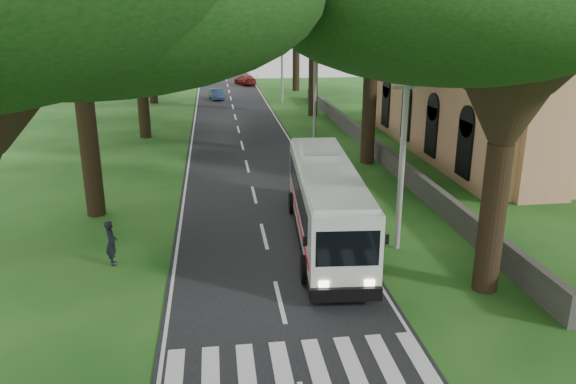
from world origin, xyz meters
TOP-DOWN VIEW (x-y plane):
  - ground at (0.00, 0.00)m, footprint 140.00×140.00m
  - road at (0.00, 25.00)m, footprint 8.00×120.00m
  - crosswalk at (0.00, -2.00)m, footprint 8.00×3.00m
  - property_wall at (9.00, 24.00)m, footprint 0.35×50.00m
  - church at (17.86, 21.55)m, footprint 14.00×24.00m
  - pole_near at (5.50, 6.00)m, footprint 1.60×0.24m
  - pole_mid at (5.50, 26.00)m, footprint 1.60×0.24m
  - pole_far at (5.50, 46.00)m, footprint 1.60×0.24m
  - coach_bus at (2.63, 7.18)m, footprint 3.40×11.81m
  - distant_car_b at (-1.63, 49.54)m, footprint 1.84×3.78m
  - distant_car_c at (2.44, 62.57)m, footprint 3.20×4.97m
  - pedestrian at (-6.25, 5.94)m, footprint 0.62×0.77m

SIDE VIEW (x-z plane):
  - ground at x=0.00m, z-range 0.00..0.00m
  - crosswalk at x=0.00m, z-range -0.01..0.01m
  - road at x=0.00m, z-range -0.01..0.03m
  - property_wall at x=9.00m, z-range 0.00..1.20m
  - distant_car_b at x=-1.63m, z-range 0.03..1.22m
  - distant_car_c at x=2.44m, z-range 0.03..1.37m
  - pedestrian at x=-6.25m, z-range 0.00..1.84m
  - coach_bus at x=2.63m, z-range 0.13..3.57m
  - pole_near at x=5.50m, z-range 0.18..8.18m
  - pole_mid at x=5.50m, z-range 0.18..8.18m
  - pole_far at x=5.50m, z-range 0.18..8.18m
  - church at x=17.86m, z-range -0.89..10.71m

